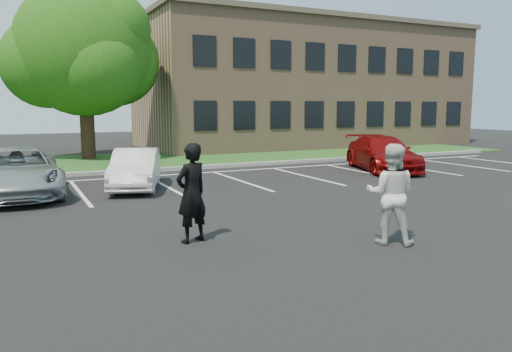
{
  "coord_description": "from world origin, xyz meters",
  "views": [
    {
      "loc": [
        -4.63,
        -8.44,
        2.74
      ],
      "look_at": [
        0.0,
        1.0,
        1.25
      ],
      "focal_mm": 35.0,
      "sensor_mm": 36.0,
      "label": 1
    }
  ],
  "objects_px": {
    "tree": "(85,52)",
    "man_black_suit": "(192,193)",
    "office_building": "(303,85)",
    "man_white_shirt": "(391,194)",
    "car_red_compact": "(382,153)",
    "car_silver_minivan": "(17,172)",
    "car_white_sedan": "(136,169)"
  },
  "relations": [
    {
      "from": "tree",
      "to": "car_silver_minivan",
      "type": "height_order",
      "value": "tree"
    },
    {
      "from": "man_black_suit",
      "to": "car_white_sedan",
      "type": "height_order",
      "value": "man_black_suit"
    },
    {
      "from": "man_white_shirt",
      "to": "car_white_sedan",
      "type": "height_order",
      "value": "man_white_shirt"
    },
    {
      "from": "car_white_sedan",
      "to": "car_red_compact",
      "type": "height_order",
      "value": "car_red_compact"
    },
    {
      "from": "man_black_suit",
      "to": "car_red_compact",
      "type": "distance_m",
      "value": 13.07
    },
    {
      "from": "tree",
      "to": "man_black_suit",
      "type": "distance_m",
      "value": 17.66
    },
    {
      "from": "man_white_shirt",
      "to": "car_red_compact",
      "type": "relative_size",
      "value": 0.4
    },
    {
      "from": "car_silver_minivan",
      "to": "tree",
      "type": "bearing_deg",
      "value": 71.05
    },
    {
      "from": "man_black_suit",
      "to": "car_silver_minivan",
      "type": "distance_m",
      "value": 7.86
    },
    {
      "from": "car_white_sedan",
      "to": "car_red_compact",
      "type": "xyz_separation_m",
      "value": [
        10.47,
        0.1,
        0.06
      ]
    },
    {
      "from": "car_red_compact",
      "to": "man_white_shirt",
      "type": "bearing_deg",
      "value": -110.5
    },
    {
      "from": "man_white_shirt",
      "to": "car_red_compact",
      "type": "bearing_deg",
      "value": -87.29
    },
    {
      "from": "office_building",
      "to": "tree",
      "type": "xyz_separation_m",
      "value": [
        -15.08,
        -3.94,
        1.19
      ]
    },
    {
      "from": "car_silver_minivan",
      "to": "car_red_compact",
      "type": "relative_size",
      "value": 1.06
    },
    {
      "from": "man_white_shirt",
      "to": "car_white_sedan",
      "type": "relative_size",
      "value": 0.5
    },
    {
      "from": "man_black_suit",
      "to": "man_white_shirt",
      "type": "relative_size",
      "value": 1.0
    },
    {
      "from": "tree",
      "to": "man_white_shirt",
      "type": "bearing_deg",
      "value": -80.62
    },
    {
      "from": "office_building",
      "to": "man_white_shirt",
      "type": "distance_m",
      "value": 26.01
    },
    {
      "from": "man_white_shirt",
      "to": "car_red_compact",
      "type": "xyz_separation_m",
      "value": [
        7.42,
        9.01,
        -0.28
      ]
    },
    {
      "from": "man_black_suit",
      "to": "office_building",
      "type": "bearing_deg",
      "value": -148.57
    },
    {
      "from": "tree",
      "to": "car_white_sedan",
      "type": "xyz_separation_m",
      "value": [
        0.08,
        -10.04,
        -4.69
      ]
    },
    {
      "from": "car_red_compact",
      "to": "office_building",
      "type": "bearing_deg",
      "value": 90.87
    },
    {
      "from": "office_building",
      "to": "car_red_compact",
      "type": "xyz_separation_m",
      "value": [
        -4.54,
        -13.88,
        -3.43
      ]
    },
    {
      "from": "office_building",
      "to": "car_silver_minivan",
      "type": "xyz_separation_m",
      "value": [
        -18.54,
        -13.82,
        -3.42
      ]
    },
    {
      "from": "tree",
      "to": "man_black_suit",
      "type": "bearing_deg",
      "value": -91.27
    },
    {
      "from": "man_white_shirt",
      "to": "car_silver_minivan",
      "type": "bearing_deg",
      "value": -11.82
    },
    {
      "from": "car_red_compact",
      "to": "car_white_sedan",
      "type": "bearing_deg",
      "value": -160.46
    },
    {
      "from": "office_building",
      "to": "man_white_shirt",
      "type": "bearing_deg",
      "value": -117.58
    },
    {
      "from": "tree",
      "to": "car_silver_minivan",
      "type": "bearing_deg",
      "value": -109.29
    },
    {
      "from": "tree",
      "to": "car_red_compact",
      "type": "relative_size",
      "value": 1.77
    },
    {
      "from": "car_silver_minivan",
      "to": "car_white_sedan",
      "type": "relative_size",
      "value": 1.32
    },
    {
      "from": "car_red_compact",
      "to": "car_silver_minivan",
      "type": "bearing_deg",
      "value": -161.27
    }
  ]
}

